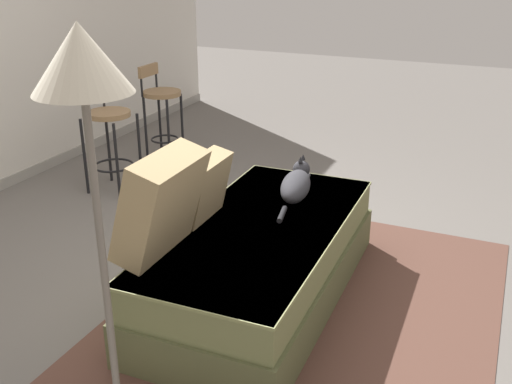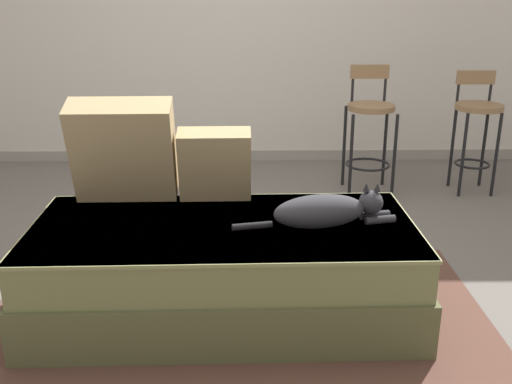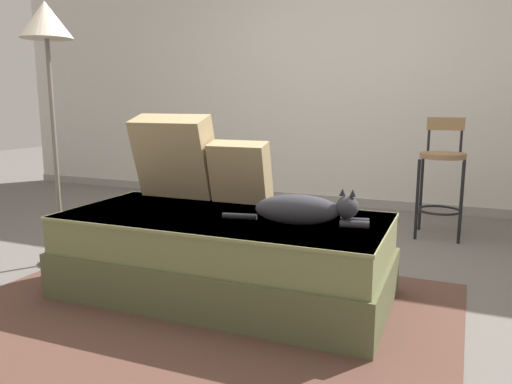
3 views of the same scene
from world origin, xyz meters
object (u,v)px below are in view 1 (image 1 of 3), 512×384
(floor_lamp, at_px, (86,105))
(throw_pillow_corner, at_px, (161,204))
(throw_pillow_middle, at_px, (204,187))
(bar_stool_near_window, at_px, (109,128))
(cat, at_px, (296,184))
(couch, at_px, (262,261))
(bar_stool_by_doorway, at_px, (161,104))

(floor_lamp, bearing_deg, throw_pillow_corner, 17.66)
(throw_pillow_middle, xyz_separation_m, bar_stool_near_window, (1.06, 1.43, -0.12))
(cat, height_order, bar_stool_near_window, bar_stool_near_window)
(couch, relative_size, bar_stool_near_window, 1.92)
(throw_pillow_corner, relative_size, bar_stool_near_window, 0.57)
(throw_pillow_middle, distance_m, floor_lamp, 1.43)
(throw_pillow_corner, height_order, cat, throw_pillow_corner)
(couch, xyz_separation_m, bar_stool_near_window, (1.01, 1.75, 0.29))
(couch, xyz_separation_m, throw_pillow_middle, (-0.05, 0.32, 0.41))
(throw_pillow_corner, xyz_separation_m, bar_stool_by_doorway, (2.28, 1.44, -0.17))
(throw_pillow_corner, relative_size, bar_stool_by_doorway, 0.59)
(throw_pillow_corner, bearing_deg, bar_stool_near_window, 43.81)
(couch, bearing_deg, floor_lamp, 176.35)
(bar_stool_by_doorway, relative_size, floor_lamp, 0.54)
(bar_stool_by_doorway, height_order, floor_lamp, floor_lamp)
(couch, bearing_deg, bar_stool_near_window, 60.12)
(cat, height_order, floor_lamp, floor_lamp)
(floor_lamp, bearing_deg, bar_stool_by_doorway, 28.99)
(bar_stool_near_window, bearing_deg, floor_lamp, -143.25)
(throw_pillow_middle, distance_m, bar_stool_by_doorway, 2.33)
(throw_pillow_middle, distance_m, cat, 0.63)
(throw_pillow_middle, bearing_deg, couch, -81.25)
(couch, xyz_separation_m, bar_stool_by_doorway, (1.79, 1.76, 0.31))
(couch, xyz_separation_m, cat, (0.46, -0.03, 0.30))
(bar_stool_by_doorway, bearing_deg, cat, -126.68)
(throw_pillow_corner, xyz_separation_m, floor_lamp, (-0.74, -0.24, 0.68))
(couch, distance_m, throw_pillow_corner, 0.76)
(floor_lamp, bearing_deg, cat, -3.67)
(throw_pillow_corner, bearing_deg, floor_lamp, -162.34)
(throw_pillow_middle, xyz_separation_m, floor_lamp, (-1.19, -0.24, 0.75))
(throw_pillow_middle, height_order, cat, throw_pillow_middle)
(cat, xyz_separation_m, bar_stool_by_doorway, (1.33, 1.79, 0.02))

